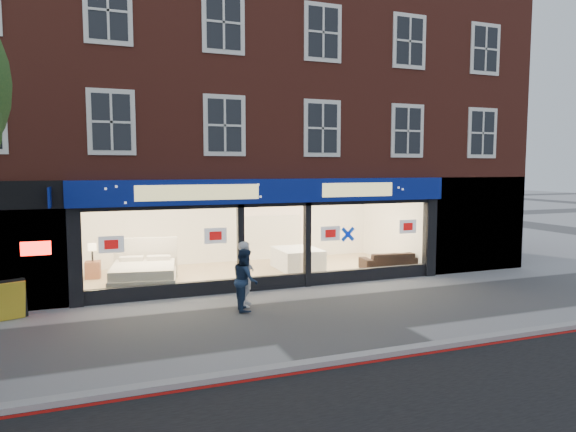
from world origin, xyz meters
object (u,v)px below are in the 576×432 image
a_board (12,300)px  pedestrian_blue (245,280)px  display_bed (144,274)px  pedestrian_grey (246,274)px  sofa (390,260)px  mattress_stack (297,259)px

a_board → pedestrian_blue: bearing=-31.8°
display_bed → pedestrian_grey: bearing=-42.4°
a_board → pedestrian_grey: bearing=-27.7°
sofa → a_board: (-11.50, -1.74, 0.08)m
pedestrian_blue → a_board: bearing=84.7°
a_board → pedestrian_grey: 5.64m
sofa → pedestrian_grey: size_ratio=1.18×
sofa → pedestrian_blue: size_ratio=1.28×
display_bed → pedestrian_grey: 3.75m
pedestrian_grey → sofa: bearing=-46.1°
mattress_stack → pedestrian_blue: (-3.06, -4.09, 0.34)m
a_board → pedestrian_blue: (5.44, -1.18, 0.31)m
display_bed → pedestrian_blue: pedestrian_blue is taller
mattress_stack → pedestrian_grey: bearing=-128.4°
pedestrian_blue → sofa: bearing=-57.3°
pedestrian_grey → mattress_stack: bearing=-17.5°
mattress_stack → pedestrian_grey: 4.74m
mattress_stack → a_board: a_board is taller
display_bed → mattress_stack: display_bed is taller
pedestrian_blue → mattress_stack: bearing=-29.9°
a_board → pedestrian_blue: size_ratio=0.60×
sofa → display_bed: bearing=4.4°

